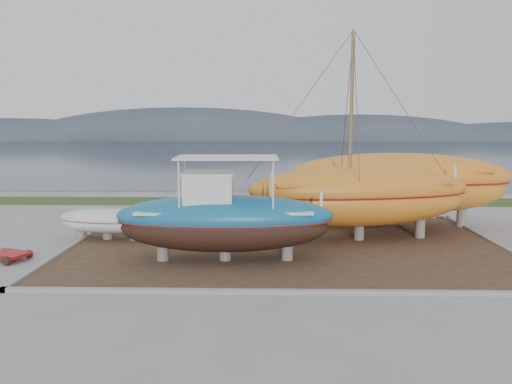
# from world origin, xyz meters

# --- Properties ---
(ground) EXTENTS (140.00, 140.00, 0.00)m
(ground) POSITION_xyz_m (0.00, 0.00, 0.00)
(ground) COLOR gray
(ground) RESTS_ON ground
(dirt_patch) EXTENTS (18.00, 12.00, 0.06)m
(dirt_patch) POSITION_xyz_m (0.00, 4.00, 0.03)
(dirt_patch) COLOR #422D1E
(dirt_patch) RESTS_ON ground
(curb_frame) EXTENTS (18.60, 12.60, 0.15)m
(curb_frame) POSITION_xyz_m (0.00, 4.00, 0.07)
(curb_frame) COLOR gray
(curb_frame) RESTS_ON ground
(grass_strip) EXTENTS (44.00, 3.00, 0.08)m
(grass_strip) POSITION_xyz_m (0.00, 15.50, 0.04)
(grass_strip) COLOR #284219
(grass_strip) RESTS_ON ground
(sea) EXTENTS (260.00, 100.00, 0.04)m
(sea) POSITION_xyz_m (0.00, 70.00, 0.00)
(sea) COLOR #16222D
(sea) RESTS_ON ground
(mountain_ridge) EXTENTS (200.00, 36.00, 20.00)m
(mountain_ridge) POSITION_xyz_m (0.00, 125.00, 0.00)
(mountain_ridge) COLOR #333D49
(mountain_ridge) RESTS_ON ground
(blue_caique) EXTENTS (8.33, 2.87, 3.97)m
(blue_caique) POSITION_xyz_m (-2.41, 1.51, 2.04)
(blue_caique) COLOR #16628D
(blue_caique) RESTS_ON dirt_patch
(white_dinghy) EXTENTS (4.56, 2.16, 1.32)m
(white_dinghy) POSITION_xyz_m (-7.99, 4.83, 0.72)
(white_dinghy) COLOR silver
(white_dinghy) RESTS_ON dirt_patch
(orange_sailboat) EXTENTS (10.36, 4.51, 9.08)m
(orange_sailboat) POSITION_xyz_m (3.32, 4.94, 4.60)
(orange_sailboat) COLOR orange
(orange_sailboat) RESTS_ON dirt_patch
(orange_bare_hull) EXTENTS (11.18, 4.30, 3.58)m
(orange_bare_hull) POSITION_xyz_m (5.81, 8.12, 1.85)
(orange_bare_hull) COLOR orange
(orange_bare_hull) RESTS_ON dirt_patch
(red_trailer) EXTENTS (2.54, 1.94, 0.32)m
(red_trailer) POSITION_xyz_m (-10.75, 1.43, 0.16)
(red_trailer) COLOR #A71213
(red_trailer) RESTS_ON ground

